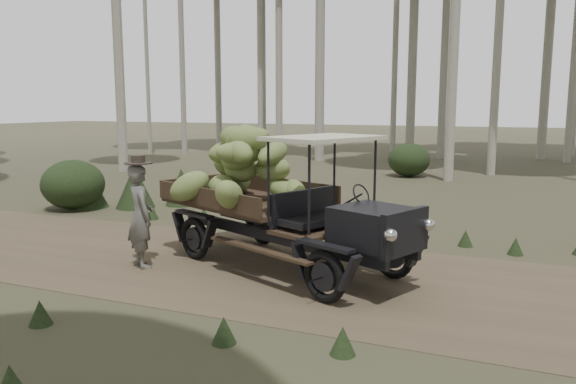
% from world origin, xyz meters
% --- Properties ---
extents(ground, '(120.00, 120.00, 0.00)m').
position_xyz_m(ground, '(0.00, 0.00, 0.00)').
color(ground, '#473D2B').
rests_on(ground, ground).
extents(dirt_track, '(70.00, 4.00, 0.01)m').
position_xyz_m(dirt_track, '(0.00, 0.00, 0.00)').
color(dirt_track, brown).
rests_on(dirt_track, ground).
extents(banana_truck, '(4.71, 3.13, 2.27)m').
position_xyz_m(banana_truck, '(-0.33, 0.43, 1.28)').
color(banana_truck, black).
rests_on(banana_truck, ground).
extents(farmer, '(0.70, 0.66, 1.75)m').
position_xyz_m(farmer, '(-1.97, -0.55, 0.83)').
color(farmer, '#585650').
rests_on(farmer, ground).
extents(undergrowth, '(22.56, 24.10, 1.25)m').
position_xyz_m(undergrowth, '(-1.16, -0.56, 0.52)').
color(undergrowth, '#233319').
rests_on(undergrowth, ground).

